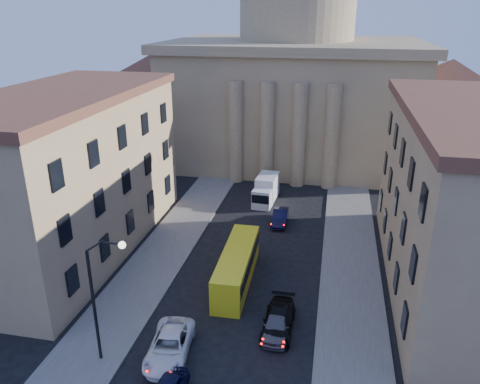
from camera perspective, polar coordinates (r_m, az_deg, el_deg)
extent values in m
cube|color=#5D5955|center=(41.00, -11.39, -10.02)|extent=(5.00, 60.00, 0.15)
cube|color=#5D5955|center=(38.35, 13.41, -12.63)|extent=(5.00, 60.00, 0.15)
cube|color=#907658|center=(71.41, 6.54, 10.71)|extent=(34.00, 26.00, 16.00)
cube|color=#907658|center=(70.34, 6.84, 17.44)|extent=(35.50, 27.50, 1.20)
cylinder|color=#907658|center=(70.19, 6.98, 20.37)|extent=(16.00, 16.00, 8.00)
cube|color=#907658|center=(74.82, -10.12, 9.06)|extent=(13.00, 13.00, 11.00)
cone|color=brown|center=(73.60, -10.51, 14.76)|extent=(26.02, 26.02, 4.00)
cube|color=#907658|center=(71.26, 23.46, 7.00)|extent=(13.00, 13.00, 11.00)
cone|color=brown|center=(69.98, 24.38, 12.93)|extent=(26.02, 26.02, 4.00)
cylinder|color=#907658|center=(59.84, -0.52, 7.27)|extent=(1.80, 1.80, 13.00)
cylinder|color=#907658|center=(59.15, 3.30, 7.07)|extent=(1.80, 1.80, 13.00)
cylinder|color=#907658|center=(58.73, 7.19, 6.83)|extent=(1.80, 1.80, 13.00)
cylinder|color=#907658|center=(58.58, 11.11, 6.56)|extent=(1.80, 1.80, 13.00)
cube|color=tan|center=(45.05, -20.13, 1.75)|extent=(11.00, 26.00, 14.00)
cube|color=brown|center=(43.30, -21.38, 10.87)|extent=(11.60, 26.60, 0.80)
cube|color=tan|center=(40.10, 26.37, -1.62)|extent=(11.00, 26.00, 14.00)
cylinder|color=black|center=(31.05, -17.34, -13.31)|extent=(0.20, 0.20, 8.00)
cylinder|color=black|center=(28.60, -17.33, -6.30)|extent=(1.30, 0.12, 0.96)
cylinder|color=black|center=(28.02, -15.59, -6.01)|extent=(1.30, 0.12, 0.12)
sphere|color=white|center=(27.73, -14.18, -6.29)|extent=(0.44, 0.44, 0.44)
imported|color=white|center=(32.31, -8.57, -18.05)|extent=(3.18, 5.84, 1.55)
imported|color=black|center=(34.24, 4.73, -15.31)|extent=(2.15, 5.15, 1.49)
imported|color=#535358|center=(33.89, 4.50, -15.72)|extent=(1.83, 4.46, 1.51)
imported|color=black|center=(49.47, 4.91, -3.06)|extent=(1.58, 4.38, 1.44)
cube|color=yellow|center=(38.94, -0.38, -9.07)|extent=(2.53, 10.07, 2.82)
cube|color=black|center=(38.71, -0.38, -8.49)|extent=(2.57, 9.53, 1.00)
cylinder|color=black|center=(36.61, -2.88, -13.08)|extent=(0.30, 0.92, 0.91)
cylinder|color=black|center=(36.31, 0.00, -13.38)|extent=(0.30, 0.92, 0.91)
cylinder|color=black|center=(42.67, -0.69, -7.61)|extent=(0.30, 0.92, 0.91)
cylinder|color=black|center=(42.41, 1.75, -7.82)|extent=(0.30, 0.92, 0.91)
cube|color=silver|center=(53.17, 2.75, -0.77)|extent=(2.24, 2.32, 2.17)
cube|color=black|center=(52.13, 2.49, -0.91)|extent=(1.99, 0.26, 1.00)
cube|color=silver|center=(55.20, 3.34, 0.64)|extent=(2.45, 3.95, 2.81)
cylinder|color=black|center=(53.30, 1.70, -1.48)|extent=(0.31, 0.83, 0.81)
cylinder|color=black|center=(52.92, 3.60, -1.69)|extent=(0.31, 0.83, 0.81)
cylinder|color=black|center=(56.56, 2.61, -0.10)|extent=(0.31, 0.83, 0.81)
cylinder|color=black|center=(56.20, 4.40, -0.29)|extent=(0.31, 0.83, 0.81)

